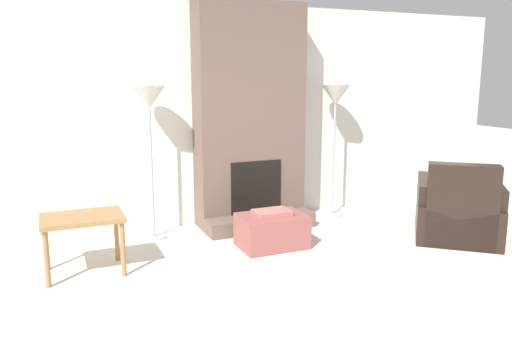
# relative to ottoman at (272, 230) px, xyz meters

# --- Properties ---
(ground_plane) EXTENTS (24.00, 24.00, 0.00)m
(ground_plane) POSITION_rel_ottoman_xyz_m (0.13, -1.82, -0.18)
(ground_plane) COLOR beige
(wall_back) EXTENTS (7.63, 0.06, 2.60)m
(wall_back) POSITION_rel_ottoman_xyz_m (0.13, 1.14, 1.12)
(wall_back) COLOR silver
(wall_back) RESTS_ON ground_plane
(fireplace) EXTENTS (1.29, 0.69, 2.60)m
(fireplace) POSITION_rel_ottoman_xyz_m (0.13, 0.90, 1.06)
(fireplace) COLOR brown
(fireplace) RESTS_ON ground_plane
(ottoman) EXTENTS (0.68, 0.48, 0.40)m
(ottoman) POSITION_rel_ottoman_xyz_m (0.00, 0.00, 0.00)
(ottoman) COLOR #8C4C47
(ottoman) RESTS_ON ground_plane
(armchair) EXTENTS (1.31, 1.33, 0.89)m
(armchair) POSITION_rel_ottoman_xyz_m (2.01, -0.54, 0.10)
(armchair) COLOR black
(armchair) RESTS_ON ground_plane
(side_table) EXTENTS (0.71, 0.50, 0.54)m
(side_table) POSITION_rel_ottoman_xyz_m (-1.87, 0.03, 0.28)
(side_table) COLOR #9E7042
(side_table) RESTS_ON ground_plane
(floor_lamp_left) EXTENTS (0.36, 0.36, 1.67)m
(floor_lamp_left) POSITION_rel_ottoman_xyz_m (-1.08, 0.78, 1.28)
(floor_lamp_left) COLOR #ADADB2
(floor_lamp_left) RESTS_ON ground_plane
(floor_lamp_right) EXTENTS (0.36, 0.36, 1.66)m
(floor_lamp_right) POSITION_rel_ottoman_xyz_m (1.22, 0.78, 1.27)
(floor_lamp_right) COLOR #ADADB2
(floor_lamp_right) RESTS_ON ground_plane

